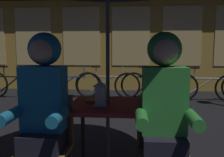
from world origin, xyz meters
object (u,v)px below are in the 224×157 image
bicycle_fifth (206,87)px  lantern (100,93)px  bicycle_nearest (14,85)px  bicycle_second (69,84)px  chair_left (47,142)px  bicycle_fourth (154,85)px  cafe_table (108,114)px  book (96,101)px  bicycle_third (107,84)px  chair_right (162,145)px  person_right_hooded (164,104)px  person_left_hooded (43,102)px

bicycle_fifth → lantern: bearing=-118.3°
bicycle_nearest → bicycle_second: bearing=5.7°
chair_left → bicycle_second: size_ratio=0.52×
lantern → bicycle_nearest: bearing=125.6°
bicycle_nearest → bicycle_fourth: (3.51, 0.21, 0.00)m
cafe_table → book: book is taller
lantern → bicycle_fourth: lantern is taller
bicycle_third → bicycle_fourth: size_ratio=1.00×
chair_right → person_right_hooded: bearing=-90.0°
person_right_hooded → bicycle_fourth: 4.36m
bicycle_second → bicycle_fifth: bearing=-1.6°
chair_left → bicycle_nearest: size_ratio=0.53×
chair_right → bicycle_nearest: (-3.23, 4.05, -0.14)m
chair_right → bicycle_nearest: bearing=128.5°
chair_left → chair_right: size_ratio=1.00×
person_right_hooded → bicycle_fifth: 4.45m
cafe_table → bicycle_second: bicycle_second is taller
person_right_hooded → bicycle_second: (-1.85, 4.25, -0.50)m
chair_right → bicycle_fifth: (1.51, 4.10, -0.14)m
bicycle_second → lantern: bearing=-71.5°
bicycle_nearest → book: bicycle_nearest is taller
chair_right → bicycle_third: bearing=101.7°
cafe_table → bicycle_second: size_ratio=0.44×
chair_right → bicycle_third: 4.36m
chair_left → bicycle_nearest: (-2.27, 4.05, -0.14)m
lantern → person_right_hooded: (0.54, -0.35, -0.01)m
person_left_hooded → bicycle_third: size_ratio=0.83×
bicycle_fourth → book: 3.94m
person_left_hooded → person_right_hooded: size_ratio=1.00×
chair_right → bicycle_second: size_ratio=0.52×
bicycle_third → book: bearing=-85.7°
bicycle_third → lantern: bearing=-85.0°
chair_left → book: size_ratio=4.35×
lantern → bicycle_nearest: size_ratio=0.14×
chair_right → bicycle_fifth: chair_right is taller
bicycle_fourth → lantern: bearing=-101.8°
chair_left → book: (0.36, 0.45, 0.26)m
cafe_table → bicycle_fourth: bearing=78.9°
cafe_table → chair_left: chair_left is taller
bicycle_third → bicycle_fifth: bearing=-4.2°
cafe_table → bicycle_second: 4.07m
lantern → chair_right: 0.72m
chair_right → person_right_hooded: (0.00, -0.06, 0.36)m
bicycle_second → bicycle_nearest: bearing=-174.3°
lantern → bicycle_third: lantern is taller
person_left_hooded → book: person_left_hooded is taller
lantern → bicycle_fourth: (0.83, 3.97, -0.51)m
bicycle_fourth → bicycle_fifth: size_ratio=1.00×
person_left_hooded → bicycle_second: 4.37m
lantern → bicycle_third: 4.03m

